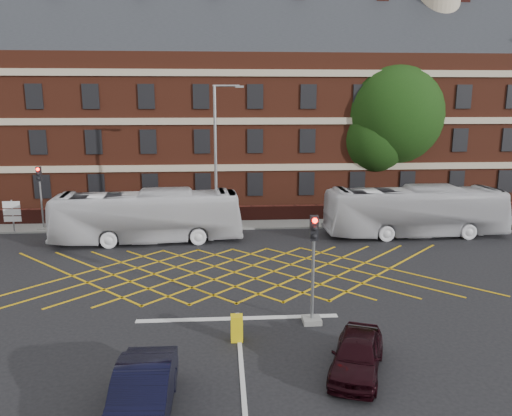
{
  "coord_description": "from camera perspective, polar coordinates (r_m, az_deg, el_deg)",
  "views": [
    {
      "loc": [
        -0.54,
        -21.92,
        8.42
      ],
      "look_at": [
        1.07,
        1.5,
        3.41
      ],
      "focal_mm": 35.0,
      "sensor_mm": 36.0,
      "label": 1
    }
  ],
  "objects": [
    {
      "name": "ground",
      "position": [
        23.48,
        -2.38,
        -8.97
      ],
      "size": [
        120.0,
        120.0,
        0.0
      ],
      "primitive_type": "plane",
      "color": "black",
      "rests_on": "ground"
    },
    {
      "name": "victorian_building",
      "position": [
        43.92,
        -2.96,
        11.27
      ],
      "size": [
        51.0,
        12.17,
        20.4
      ],
      "color": "#5A2517",
      "rests_on": "ground"
    },
    {
      "name": "boundary_wall",
      "position": [
        35.8,
        -2.97,
        -0.67
      ],
      "size": [
        56.0,
        0.5,
        1.1
      ],
      "primitive_type": "cube",
      "color": "#491913",
      "rests_on": "ground"
    },
    {
      "name": "far_pavement",
      "position": [
        34.93,
        -2.94,
        -1.81
      ],
      "size": [
        60.0,
        3.0,
        0.12
      ],
      "primitive_type": "cube",
      "color": "slate",
      "rests_on": "ground"
    },
    {
      "name": "box_junction_hatching",
      "position": [
        25.36,
        -2.51,
        -7.33
      ],
      "size": [
        8.22,
        8.22,
        0.02
      ],
      "primitive_type": "cube",
      "rotation": [
        0.0,
        0.0,
        0.79
      ],
      "color": "#CC990C",
      "rests_on": "ground"
    },
    {
      "name": "stop_line",
      "position": [
        20.25,
        -2.1,
        -12.49
      ],
      "size": [
        8.0,
        0.3,
        0.02
      ],
      "primitive_type": "cube",
      "color": "silver",
      "rests_on": "ground"
    },
    {
      "name": "bus_left",
      "position": [
        31.07,
        -12.27,
        -0.93
      ],
      "size": [
        11.57,
        3.45,
        3.18
      ],
      "primitive_type": "imported",
      "rotation": [
        0.0,
        0.0,
        1.64
      ],
      "color": "silver",
      "rests_on": "ground"
    },
    {
      "name": "bus_right",
      "position": [
        33.26,
        17.72,
        -0.37
      ],
      "size": [
        11.5,
        2.83,
        3.19
      ],
      "primitive_type": "imported",
      "rotation": [
        0.0,
        0.0,
        1.58
      ],
      "color": "silver",
      "rests_on": "ground"
    },
    {
      "name": "car_navy",
      "position": [
        14.6,
        -12.88,
        -20.11
      ],
      "size": [
        1.55,
        4.37,
        1.44
      ],
      "primitive_type": "imported",
      "rotation": [
        0.0,
        0.0,
        -0.01
      ],
      "color": "black",
      "rests_on": "ground"
    },
    {
      "name": "car_maroon",
      "position": [
        16.67,
        11.47,
        -16.06
      ],
      "size": [
        2.73,
        3.98,
        1.26
      ],
      "primitive_type": "imported",
      "rotation": [
        0.0,
        0.0,
        -0.38
      ],
      "color": "black",
      "rests_on": "ground"
    },
    {
      "name": "deciduous_tree",
      "position": [
        42.05,
        14.95,
        9.52
      ],
      "size": [
        8.45,
        8.42,
        11.65
      ],
      "color": "black",
      "rests_on": "ground"
    },
    {
      "name": "traffic_light_near",
      "position": [
        19.34,
        6.51,
        -8.15
      ],
      "size": [
        0.7,
        0.7,
        4.27
      ],
      "color": "slate",
      "rests_on": "ground"
    },
    {
      "name": "traffic_light_far",
      "position": [
        35.94,
        -23.29,
        0.38
      ],
      "size": [
        0.7,
        0.7,
        4.27
      ],
      "color": "slate",
      "rests_on": "ground"
    },
    {
      "name": "street_lamp",
      "position": [
        31.1,
        -4.47,
        2.5
      ],
      "size": [
        2.25,
        1.0,
        9.41
      ],
      "color": "slate",
      "rests_on": "ground"
    },
    {
      "name": "direction_signs",
      "position": [
        36.03,
        -26.1,
        -0.46
      ],
      "size": [
        1.1,
        0.16,
        2.2
      ],
      "color": "gray",
      "rests_on": "ground"
    },
    {
      "name": "utility_cabinet",
      "position": [
        18.37,
        -2.21,
        -13.56
      ],
      "size": [
        0.43,
        0.4,
        0.96
      ],
      "primitive_type": "cube",
      "color": "#D9BB0C",
      "rests_on": "ground"
    }
  ]
}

